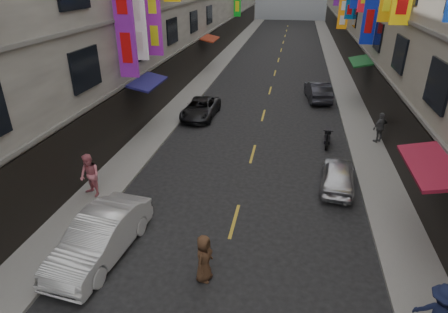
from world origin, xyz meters
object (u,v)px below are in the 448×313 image
at_px(car_left_far, 201,108).
at_px(car_right_far, 318,91).
at_px(car_right_mid, 338,175).
at_px(pedestrian_lfar, 90,176).
at_px(pedestrian_crossing, 204,258).
at_px(scooter_far_right, 327,137).
at_px(car_left_mid, 100,237).
at_px(pedestrian_rfar, 380,128).

bearing_deg(car_left_far, car_right_far, 35.46).
xyz_separation_m(car_right_mid, car_right_far, (-0.38, 12.78, 0.09)).
distance_m(pedestrian_lfar, pedestrian_crossing, 6.72).
distance_m(scooter_far_right, car_left_far, 8.41).
relative_size(scooter_far_right, pedestrian_lfar, 0.97).
bearing_deg(car_left_far, scooter_far_right, -20.01).
bearing_deg(scooter_far_right, car_right_mid, 97.13).
height_order(car_left_far, pedestrian_lfar, pedestrian_lfar).
bearing_deg(car_left_mid, car_right_far, 73.76).
distance_m(car_left_far, pedestrian_lfar, 10.59).
height_order(car_right_mid, car_right_far, car_right_far).
bearing_deg(pedestrian_lfar, car_right_mid, 43.52).
xyz_separation_m(car_left_far, pedestrian_lfar, (-2.07, -10.38, 0.46)).
distance_m(car_left_far, pedestrian_rfar, 10.87).
distance_m(car_right_far, pedestrian_lfar, 18.33).
bearing_deg(car_right_far, car_right_mid, 84.07).
xyz_separation_m(scooter_far_right, car_right_mid, (0.17, -4.55, 0.16)).
xyz_separation_m(scooter_far_right, pedestrian_rfar, (2.77, 0.66, 0.52)).
bearing_deg(car_right_far, pedestrian_crossing, 70.45).
bearing_deg(car_right_mid, pedestrian_rfar, -111.11).
bearing_deg(pedestrian_crossing, pedestrian_rfar, -20.88).
distance_m(car_left_far, car_right_mid, 11.03).
bearing_deg(pedestrian_rfar, pedestrian_lfar, -5.26).
relative_size(car_left_mid, pedestrian_rfar, 2.64).
relative_size(pedestrian_lfar, pedestrian_crossing, 1.18).
relative_size(car_left_far, pedestrian_rfar, 2.49).
height_order(car_left_mid, pedestrian_lfar, pedestrian_lfar).
xyz_separation_m(car_left_mid, pedestrian_crossing, (3.57, -0.43, 0.05)).
relative_size(scooter_far_right, car_left_far, 0.43).
relative_size(scooter_far_right, car_left_mid, 0.40).
relative_size(car_right_far, pedestrian_crossing, 2.65).
xyz_separation_m(car_right_far, pedestrian_crossing, (-4.05, -19.20, 0.10)).
relative_size(scooter_far_right, pedestrian_crossing, 1.14).
bearing_deg(car_right_mid, pedestrian_lfar, 20.88).
bearing_deg(pedestrian_rfar, pedestrian_crossing, 21.34).
bearing_deg(car_left_mid, car_right_mid, 42.72).
xyz_separation_m(car_left_mid, pedestrian_rfar, (10.60, 11.21, 0.23)).
relative_size(car_right_mid, pedestrian_rfar, 2.08).
distance_m(car_left_mid, car_right_mid, 10.00).
distance_m(car_right_mid, car_right_far, 12.78).
height_order(car_right_mid, pedestrian_rfar, pedestrian_rfar).
distance_m(car_left_far, car_right_far, 9.21).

